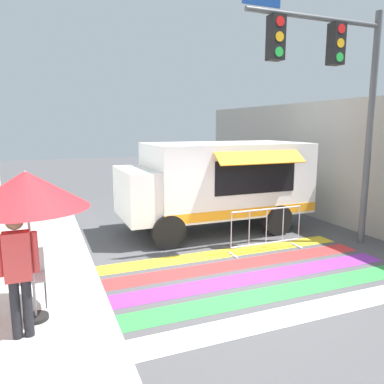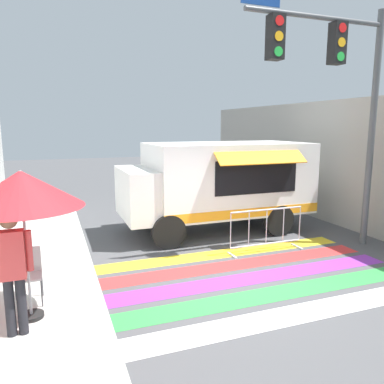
{
  "view_description": "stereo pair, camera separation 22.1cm",
  "coord_description": "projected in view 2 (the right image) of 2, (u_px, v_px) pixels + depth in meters",
  "views": [
    {
      "loc": [
        -3.8,
        -6.14,
        2.99
      ],
      "look_at": [
        -0.39,
        2.25,
        1.38
      ],
      "focal_mm": 35.0,
      "sensor_mm": 36.0,
      "label": 1
    },
    {
      "loc": [
        -3.59,
        -6.22,
        2.99
      ],
      "look_at": [
        -0.39,
        2.25,
        1.38
      ],
      "focal_mm": 35.0,
      "sensor_mm": 36.0,
      "label": 2
    }
  ],
  "objects": [
    {
      "name": "crosswalk_painted",
      "position": [
        252.0,
        278.0,
        7.43
      ],
      "size": [
        6.4,
        3.6,
        0.01
      ],
      "color": "white",
      "rests_on": "ground_plane"
    },
    {
      "name": "concrete_wall_right",
      "position": [
        333.0,
        162.0,
        11.52
      ],
      "size": [
        0.2,
        16.0,
        3.76
      ],
      "color": "#A39E93",
      "rests_on": "ground_plane"
    },
    {
      "name": "vendor_person",
      "position": [
        12.0,
        266.0,
        5.04
      ],
      "size": [
        0.53,
        0.23,
        1.76
      ],
      "rotation": [
        0.0,
        0.0,
        0.06
      ],
      "color": "black",
      "rests_on": "sidewalk_left"
    },
    {
      "name": "folding_chair",
      "position": [
        27.0,
        270.0,
        6.13
      ],
      "size": [
        0.44,
        0.44,
        0.89
      ],
      "rotation": [
        0.0,
        0.0,
        0.25
      ],
      "color": "#4C4C51",
      "rests_on": "sidewalk_left"
    },
    {
      "name": "ground_plane",
      "position": [
        250.0,
        277.0,
        7.5
      ],
      "size": [
        60.0,
        60.0,
        0.0
      ],
      "primitive_type": "plane",
      "color": "#4C4C4F"
    },
    {
      "name": "food_truck",
      "position": [
        214.0,
        181.0,
        10.59
      ],
      "size": [
        5.27,
        2.85,
        2.51
      ],
      "color": "white",
      "rests_on": "ground_plane"
    },
    {
      "name": "barricade_front",
      "position": [
        266.0,
        231.0,
        8.94
      ],
      "size": [
        1.93,
        0.44,
        1.05
      ],
      "color": "#B7BABF",
      "rests_on": "ground_plane"
    },
    {
      "name": "traffic_signal_pole",
      "position": [
        336.0,
        77.0,
        8.5
      ],
      "size": [
        3.77,
        0.29,
        5.67
      ],
      "color": "#515456",
      "rests_on": "ground_plane"
    },
    {
      "name": "patio_umbrella",
      "position": [
        21.0,
        190.0,
        5.32
      ],
      "size": [
        1.74,
        1.74,
        2.25
      ],
      "color": "black",
      "rests_on": "sidewalk_left"
    }
  ]
}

